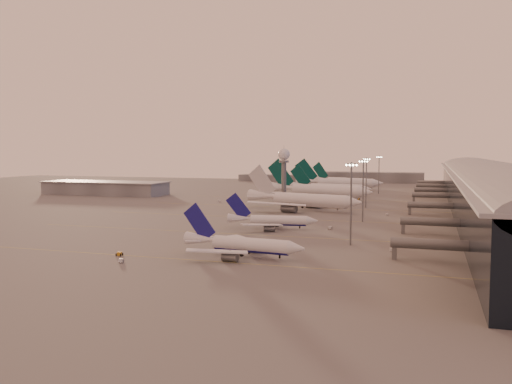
% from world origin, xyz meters
% --- Properties ---
extents(ground, '(700.00, 700.00, 0.00)m').
position_xyz_m(ground, '(0.00, 0.00, 0.00)').
color(ground, '#535151').
rests_on(ground, ground).
extents(taxiway_markings, '(180.00, 185.25, 0.02)m').
position_xyz_m(taxiway_markings, '(30.00, 56.00, 0.01)').
color(taxiway_markings, gold).
rests_on(taxiway_markings, ground).
extents(terminal, '(57.00, 362.00, 23.04)m').
position_xyz_m(terminal, '(107.88, 110.09, 10.52)').
color(terminal, black).
rests_on(terminal, ground).
extents(hangar, '(82.00, 27.00, 8.50)m').
position_xyz_m(hangar, '(-120.00, 140.00, 4.32)').
color(hangar, slate).
rests_on(hangar, ground).
extents(radar_tower, '(6.40, 6.40, 31.10)m').
position_xyz_m(radar_tower, '(5.00, 120.00, 20.95)').
color(radar_tower, slate).
rests_on(radar_tower, ground).
extents(mast_a, '(3.60, 0.56, 25.00)m').
position_xyz_m(mast_a, '(58.00, 0.00, 13.74)').
color(mast_a, slate).
rests_on(mast_a, ground).
extents(mast_b, '(3.60, 0.56, 25.00)m').
position_xyz_m(mast_b, '(55.00, 55.00, 13.74)').
color(mast_b, slate).
rests_on(mast_b, ground).
extents(mast_c, '(3.60, 0.56, 25.00)m').
position_xyz_m(mast_c, '(50.00, 110.00, 13.74)').
color(mast_c, slate).
rests_on(mast_c, ground).
extents(mast_d, '(3.60, 0.56, 25.00)m').
position_xyz_m(mast_d, '(48.00, 200.00, 13.74)').
color(mast_d, slate).
rests_on(mast_d, ground).
extents(distant_horizon, '(165.00, 37.50, 9.00)m').
position_xyz_m(distant_horizon, '(2.62, 325.14, 3.89)').
color(distant_horizon, slate).
rests_on(distant_horizon, ground).
extents(narrowbody_near, '(35.86, 28.48, 14.03)m').
position_xyz_m(narrowbody_near, '(33.13, -27.14, 2.84)').
color(narrowbody_near, silver).
rests_on(narrowbody_near, ground).
extents(narrowbody_mid, '(33.41, 26.47, 13.12)m').
position_xyz_m(narrowbody_mid, '(26.21, 24.87, 2.66)').
color(narrowbody_mid, silver).
rests_on(narrowbody_mid, ground).
extents(widebody_white, '(59.69, 47.19, 21.51)m').
position_xyz_m(widebody_white, '(22.93, 88.19, 3.73)').
color(widebody_white, silver).
rests_on(widebody_white, ground).
extents(greentail_a, '(64.27, 51.32, 23.73)m').
position_xyz_m(greentail_a, '(19.89, 141.21, 4.19)').
color(greentail_a, silver).
rests_on(greentail_a, ground).
extents(greentail_b, '(53.57, 42.99, 19.52)m').
position_xyz_m(greentail_b, '(20.09, 177.70, 3.45)').
color(greentail_b, silver).
rests_on(greentail_b, ground).
extents(greentail_c, '(62.77, 50.58, 22.79)m').
position_xyz_m(greentail_c, '(18.46, 221.98, 4.02)').
color(greentail_c, silver).
rests_on(greentail_c, ground).
extents(greentail_d, '(51.71, 41.09, 19.47)m').
position_xyz_m(greentail_d, '(15.65, 258.25, 3.44)').
color(greentail_d, silver).
rests_on(greentail_d, ground).
extents(gsv_truck_a, '(5.86, 3.66, 2.23)m').
position_xyz_m(gsv_truck_a, '(6.73, -43.80, 1.14)').
color(gsv_truck_a, silver).
rests_on(gsv_truck_a, ground).
extents(gsv_tug_near, '(2.52, 3.76, 1.01)m').
position_xyz_m(gsv_tug_near, '(0.98, -36.17, 0.52)').
color(gsv_tug_near, '#C18216').
rests_on(gsv_tug_near, ground).
extents(gsv_catering_a, '(4.92, 2.87, 3.79)m').
position_xyz_m(gsv_catering_a, '(70.77, -6.62, 1.90)').
color(gsv_catering_a, silver).
rests_on(gsv_catering_a, ground).
extents(gsv_tug_mid, '(3.65, 3.48, 0.91)m').
position_xyz_m(gsv_tug_mid, '(2.74, 11.54, 0.47)').
color(gsv_tug_mid, '#C18216').
rests_on(gsv_tug_mid, ground).
extents(gsv_truck_b, '(6.05, 2.65, 2.37)m').
position_xyz_m(gsv_truck_b, '(46.87, 30.23, 1.21)').
color(gsv_truck_b, silver).
rests_on(gsv_truck_b, ground).
extents(gsv_truck_c, '(5.58, 6.16, 2.48)m').
position_xyz_m(gsv_truck_c, '(3.91, 61.06, 1.27)').
color(gsv_truck_c, silver).
rests_on(gsv_truck_c, ground).
extents(gsv_catering_b, '(4.84, 2.57, 3.83)m').
position_xyz_m(gsv_catering_b, '(62.76, 79.88, 1.92)').
color(gsv_catering_b, silver).
rests_on(gsv_catering_b, ground).
extents(gsv_tug_far, '(3.01, 3.83, 0.96)m').
position_xyz_m(gsv_tug_far, '(24.08, 100.44, 0.49)').
color(gsv_tug_far, '#595C5F').
rests_on(gsv_tug_far, ground).
extents(gsv_truck_d, '(3.33, 5.97, 2.28)m').
position_xyz_m(gsv_truck_d, '(-31.15, 115.90, 1.16)').
color(gsv_truck_d, silver).
rests_on(gsv_truck_d, ground).
extents(gsv_tug_hangar, '(3.81, 2.48, 1.04)m').
position_xyz_m(gsv_tug_hangar, '(41.05, 152.38, 0.54)').
color(gsv_tug_hangar, '#C18216').
rests_on(gsv_tug_hangar, ground).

